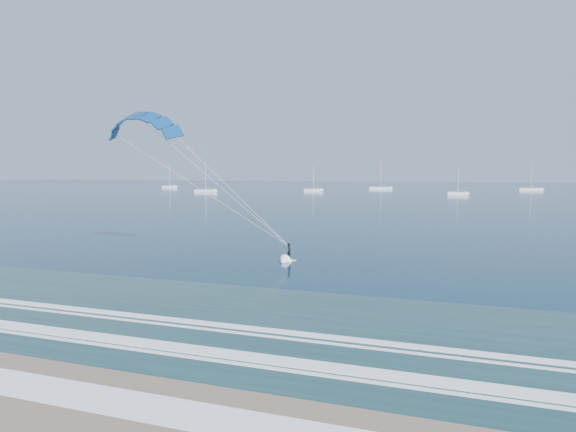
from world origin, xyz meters
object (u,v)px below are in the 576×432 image
Objects in this scene: sailboat_4 at (531,189)px; sailboat_7 at (170,187)px; kitesurfer_rig at (212,180)px; sailboat_1 at (313,190)px; sailboat_0 at (206,191)px; sailboat_2 at (380,188)px; sailboat_3 at (458,193)px.

sailboat_7 is (-179.86, -22.58, 0.01)m from sailboat_4.
sailboat_4 is at bearing 77.29° from kitesurfer_rig.
kitesurfer_rig is 179.63m from sailboat_1.
sailboat_2 is (63.69, 62.42, 0.01)m from sailboat_0.
kitesurfer_rig reaches higher than sailboat_0.
sailboat_0 reaches higher than sailboat_1.
sailboat_1 is 0.84× the size of sailboat_4.
sailboat_1 is at bearing 103.75° from kitesurfer_rig.
sailboat_3 is (37.81, -54.52, -0.03)m from sailboat_2.
sailboat_1 is (40.28, 24.69, -0.01)m from sailboat_0.
sailboat_4 is at bearing 25.85° from sailboat_1.
sailboat_7 is at bearing -171.96° from sailboat_2.
kitesurfer_rig is 1.33× the size of sailboat_2.
sailboat_4 reaches higher than sailboat_0.
sailboat_2 is 68.96m from sailboat_4.
sailboat_0 is 66.65m from sailboat_7.
sailboat_4 is (92.03, 44.59, 0.01)m from sailboat_1.
sailboat_0 reaches higher than sailboat_3.
sailboat_3 is (61.22, -16.80, -0.01)m from sailboat_1.
sailboat_7 is at bearing 123.60° from kitesurfer_rig.
sailboat_3 is 154.02m from sailboat_7.
sailboat_2 is at bearing 8.04° from sailboat_7.
sailboat_3 is 68.68m from sailboat_4.
sailboat_3 is at bearing -15.34° from sailboat_1.
sailboat_1 is at bearing -154.15° from sailboat_4.
kitesurfer_rig is at bearing -56.40° from sailboat_7.
sailboat_4 is (49.37, 218.94, -7.09)m from kitesurfer_rig.
sailboat_4 reaches higher than sailboat_1.
kitesurfer_rig is 1.46× the size of sailboat_0.
sailboat_7 is (-47.55, 46.70, 0.01)m from sailboat_0.
sailboat_0 is at bearing -152.36° from sailboat_4.
sailboat_1 is at bearing -121.82° from sailboat_2.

